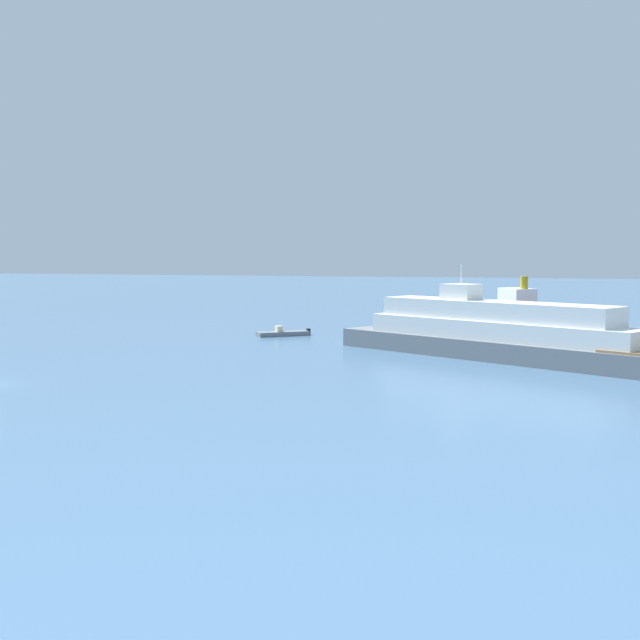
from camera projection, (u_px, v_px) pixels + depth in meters
white_riverboat at (499, 334)px, 54.64m from camera, size 24.51×16.56×6.45m
tugboat at (514, 314)px, 78.12m from camera, size 8.54×10.92×5.01m
fishing_skiff at (283, 333)px, 69.91m from camera, size 4.41×3.91×0.89m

